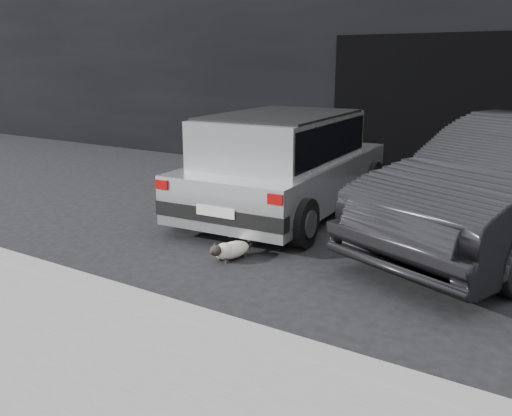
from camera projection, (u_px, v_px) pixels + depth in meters
The scene contains 8 objects.
ground at pixel (274, 231), 7.01m from camera, with size 80.00×80.00×0.00m, color black.
building_facade at pixel (472, 42), 10.73m from camera, with size 34.00×4.00×5.00m, color black.
garage_opening at pixel (441, 111), 9.41m from camera, with size 4.00×0.10×2.60m, color black.
curb at pixel (217, 327), 4.36m from camera, with size 18.00×0.25×0.12m, color gray.
sidewalk at pixel (103, 404), 3.39m from camera, with size 18.00×2.20×0.11m, color gray.
silver_hatchback at pixel (285, 159), 7.71m from camera, with size 2.15×4.01×1.44m.
cat_siamese at pixel (229, 250), 5.99m from camera, with size 0.33×0.69×0.24m.
cat_white at pixel (244, 225), 6.70m from camera, with size 0.73×0.26×0.34m.
Camera 1 is at (3.39, -5.77, 2.13)m, focal length 38.00 mm.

